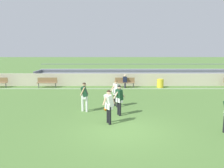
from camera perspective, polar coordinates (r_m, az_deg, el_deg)
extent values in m
plane|color=#517A38|center=(10.29, 2.90, -11.53)|extent=(160.00, 160.00, 0.00)
cube|color=white|center=(20.32, 1.41, -1.18)|extent=(44.00, 0.12, 0.01)
cube|color=beige|center=(21.76, 1.31, 1.08)|extent=(48.00, 0.16, 1.19)
cube|color=#9EA3AD|center=(23.01, 10.84, 0.68)|extent=(24.15, 0.36, 0.08)
cube|color=slate|center=(22.84, 10.93, 0.21)|extent=(24.15, 0.04, 0.33)
cube|color=#9EA3AD|center=(23.67, 10.54, 1.73)|extent=(24.15, 0.36, 0.08)
cube|color=slate|center=(23.50, 10.62, 1.27)|extent=(24.15, 0.04, 0.33)
cube|color=#9EA3AD|center=(24.35, 10.25, 2.71)|extent=(24.15, 0.36, 0.08)
cube|color=slate|center=(24.17, 10.32, 2.27)|extent=(24.15, 0.04, 0.33)
cube|color=#9EA3AD|center=(25.03, 9.97, 3.64)|extent=(24.15, 0.36, 0.08)
cube|color=slate|center=(24.85, 10.04, 3.22)|extent=(24.15, 0.04, 0.33)
cube|color=slate|center=(24.83, -17.95, 1.77)|extent=(0.20, 2.55, 1.31)
cylinder|color=slate|center=(25.23, 9.91, 4.94)|extent=(24.15, 0.06, 0.06)
cube|color=olive|center=(20.87, 3.19, 0.33)|extent=(1.80, 0.40, 0.06)
cube|color=olive|center=(21.01, 3.17, 1.08)|extent=(1.80, 0.05, 0.40)
cylinder|color=#47474C|center=(20.88, 1.05, -0.28)|extent=(0.07, 0.07, 0.45)
cylinder|color=#47474C|center=(20.97, 5.32, -0.28)|extent=(0.07, 0.07, 0.45)
cylinder|color=#47474C|center=(23.04, -25.10, -0.26)|extent=(0.07, 0.07, 0.45)
cube|color=olive|center=(21.68, -16.02, 0.31)|extent=(1.80, 0.40, 0.06)
cube|color=olive|center=(21.81, -15.92, 1.03)|extent=(1.80, 0.05, 0.40)
cylinder|color=#47474C|center=(21.94, -17.95, -0.27)|extent=(0.07, 0.07, 0.45)
cylinder|color=#47474C|center=(21.51, -13.99, -0.28)|extent=(0.07, 0.07, 0.45)
cylinder|color=yellow|center=(21.29, 11.93, 0.17)|extent=(0.60, 0.60, 0.79)
cylinder|color=#2D2D38|center=(20.69, 3.22, -0.38)|extent=(0.16, 0.16, 0.45)
cube|color=#191E38|center=(20.83, 3.20, 1.12)|extent=(0.36, 0.24, 0.52)
sphere|color=beige|center=(20.78, 3.21, 2.11)|extent=(0.21, 0.21, 0.21)
cylinder|color=black|center=(12.48, 1.57, -5.74)|extent=(0.13, 0.13, 0.86)
cylinder|color=black|center=(12.26, 1.94, -6.02)|extent=(0.13, 0.13, 0.86)
cube|color=white|center=(12.27, 1.76, -4.04)|extent=(0.39, 0.42, 0.24)
cube|color=#194228|center=(12.21, 1.77, -2.67)|extent=(0.45, 0.47, 0.58)
cylinder|color=beige|center=(12.31, 2.50, -2.39)|extent=(0.35, 0.28, 0.46)
cylinder|color=beige|center=(12.09, 1.03, -2.60)|extent=(0.35, 0.28, 0.46)
sphere|color=beige|center=(12.14, 1.78, -0.89)|extent=(0.21, 0.21, 0.21)
sphere|color=black|center=(12.13, 1.78, -0.79)|extent=(0.20, 0.20, 0.20)
cylinder|color=white|center=(13.23, -7.44, -4.88)|extent=(0.13, 0.13, 0.89)
cylinder|color=white|center=(13.07, -6.41, -5.03)|extent=(0.13, 0.13, 0.89)
cube|color=white|center=(13.06, -6.96, -3.14)|extent=(0.24, 0.37, 0.24)
cube|color=#194228|center=(13.00, -6.98, -1.85)|extent=(0.40, 0.40, 0.60)
cylinder|color=#D6A884|center=(13.16, -6.56, -1.54)|extent=(0.29, 0.09, 0.50)
cylinder|color=#D6A884|center=(12.82, -7.42, -1.84)|extent=(0.29, 0.09, 0.50)
sphere|color=#D6A884|center=(12.93, -7.02, -0.18)|extent=(0.21, 0.21, 0.21)
sphere|color=black|center=(12.93, -7.02, -0.08)|extent=(0.20, 0.20, 0.20)
cylinder|color=black|center=(13.99, 1.28, -4.08)|extent=(0.13, 0.13, 0.87)
cylinder|color=black|center=(14.30, 0.62, -3.79)|extent=(0.13, 0.13, 0.87)
cube|color=white|center=(14.06, 0.95, -2.29)|extent=(0.40, 0.42, 0.24)
cube|color=white|center=(14.00, 0.95, -1.08)|extent=(0.49, 0.49, 0.59)
cylinder|color=#D6A884|center=(13.92, 0.13, -0.98)|extent=(0.36, 0.31, 0.44)
cylinder|color=#D6A884|center=(14.07, 1.77, -0.88)|extent=(0.36, 0.31, 0.44)
sphere|color=#D6A884|center=(13.94, 0.96, 0.47)|extent=(0.21, 0.21, 0.21)
sphere|color=brown|center=(13.94, 0.96, 0.56)|extent=(0.20, 0.20, 0.20)
cylinder|color=black|center=(11.14, -1.09, -7.54)|extent=(0.13, 0.13, 0.87)
cylinder|color=black|center=(10.88, -0.60, -7.94)|extent=(0.13, 0.13, 0.87)
cube|color=white|center=(10.90, -0.85, -5.65)|extent=(0.40, 0.42, 0.24)
cube|color=white|center=(10.83, -0.85, -4.12)|extent=(0.52, 0.52, 0.60)
cylinder|color=#D6A884|center=(10.91, 0.09, -3.81)|extent=(0.27, 0.24, 0.50)
cylinder|color=#D6A884|center=(10.73, -1.81, -4.03)|extent=(0.27, 0.24, 0.50)
sphere|color=#D6A884|center=(10.75, -0.86, -2.12)|extent=(0.21, 0.21, 0.21)
sphere|color=black|center=(10.74, -0.86, -2.01)|extent=(0.20, 0.20, 0.20)
sphere|color=orange|center=(13.30, -1.64, -6.23)|extent=(0.22, 0.22, 0.22)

